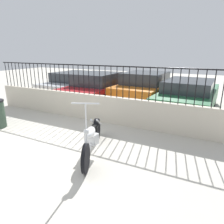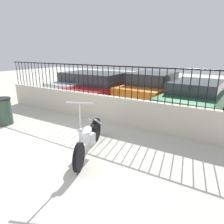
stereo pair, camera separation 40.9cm
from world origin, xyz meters
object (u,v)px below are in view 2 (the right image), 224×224
at_px(car_red, 106,87).
at_px(car_orange, 153,88).
at_px(trash_bin, 2,111).
at_px(car_green, 196,97).
at_px(motorcycle_white, 90,136).
at_px(car_silver, 85,83).

distance_m(car_red, car_orange, 2.14).
bearing_deg(trash_bin, car_green, 41.56).
relative_size(motorcycle_white, car_red, 0.47).
bearing_deg(trash_bin, motorcycle_white, 0.06).
distance_m(car_orange, car_green, 1.91).
bearing_deg(car_red, car_orange, -74.37).
relative_size(motorcycle_white, trash_bin, 2.32).
distance_m(motorcycle_white, trash_bin, 3.48).
relative_size(car_silver, car_orange, 1.04).
bearing_deg(motorcycle_white, car_orange, 160.85).
distance_m(trash_bin, car_silver, 4.94).
bearing_deg(motorcycle_white, car_green, 138.13).
xyz_separation_m(trash_bin, car_green, (4.99, 4.43, 0.22)).
relative_size(motorcycle_white, car_green, 0.44).
bearing_deg(trash_bin, car_red, 75.75).
distance_m(car_silver, car_red, 1.79).
xyz_separation_m(trash_bin, car_red, (1.10, 4.33, 0.25)).
height_order(motorcycle_white, trash_bin, motorcycle_white).
height_order(car_silver, car_orange, car_orange).
distance_m(motorcycle_white, car_orange, 4.95).
height_order(motorcycle_white, car_green, motorcycle_white).
bearing_deg(car_red, trash_bin, 164.96).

